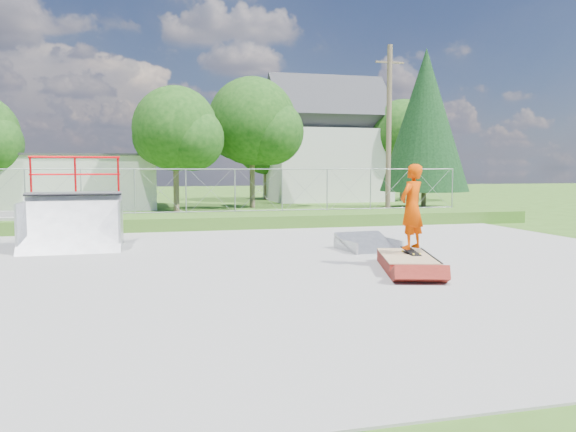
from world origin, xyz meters
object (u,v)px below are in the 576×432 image
grind_box (407,263)px  flat_bank_ramp (368,243)px  skater (412,210)px  quarter_pipe (72,203)px

grind_box → flat_bank_ramp: 2.96m
grind_box → skater: 1.23m
flat_bank_ramp → skater: skater is taller
grind_box → quarter_pipe: quarter_pipe is taller
quarter_pipe → skater: 9.39m
flat_bank_ramp → grind_box: bearing=-100.6°
quarter_pipe → skater: quarter_pipe is taller
flat_bank_ramp → quarter_pipe: bearing=159.2°
grind_box → skater: skater is taller
flat_bank_ramp → skater: bearing=-96.7°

